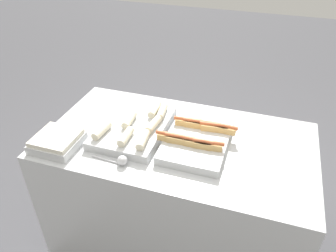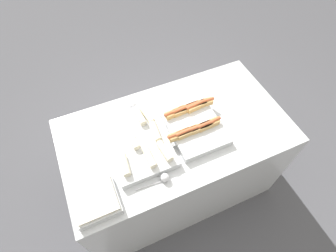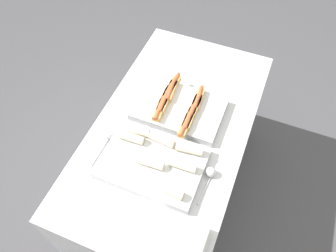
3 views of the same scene
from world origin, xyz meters
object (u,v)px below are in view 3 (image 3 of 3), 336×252
(tray_wraps, at_px, (154,162))
(serving_spoon_near, at_px, (210,174))
(tray_hotdogs, at_px, (179,108))
(serving_spoon_far, at_px, (108,136))
(tray_side_front, at_px, (178,245))

(tray_wraps, distance_m, serving_spoon_near, 0.29)
(tray_hotdogs, relative_size, serving_spoon_far, 2.23)
(tray_hotdogs, height_order, tray_wraps, tray_hotdogs)
(tray_hotdogs, xyz_separation_m, tray_side_front, (-0.72, -0.27, -0.00))
(serving_spoon_near, bearing_deg, tray_wraps, 99.06)
(tray_wraps, relative_size, serving_spoon_near, 2.51)
(tray_hotdogs, distance_m, tray_side_front, 0.77)
(tray_hotdogs, height_order, serving_spoon_near, tray_hotdogs)
(tray_hotdogs, xyz_separation_m, tray_wraps, (-0.38, -0.01, -0.00))
(tray_wraps, bearing_deg, serving_spoon_near, -80.94)
(serving_spoon_near, height_order, serving_spoon_far, same)
(tray_side_front, bearing_deg, serving_spoon_far, 54.74)
(tray_side_front, bearing_deg, tray_wraps, 37.59)
(serving_spoon_far, bearing_deg, tray_wraps, -100.16)
(tray_side_front, bearing_deg, serving_spoon_near, -3.60)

